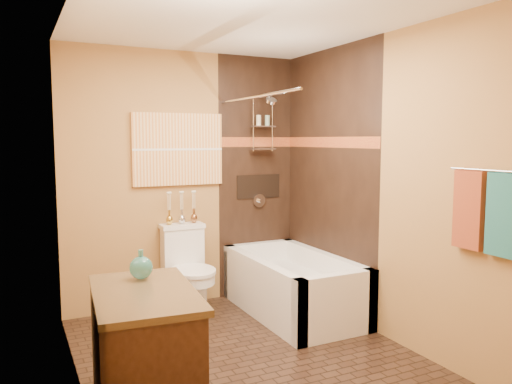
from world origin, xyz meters
TOP-DOWN VIEW (x-y plane):
  - floor at (0.00, 0.00)m, footprint 3.00×3.00m
  - wall_left at (-1.20, 0.00)m, footprint 0.02×3.00m
  - wall_right at (1.20, 0.00)m, footprint 0.02×3.00m
  - wall_back at (0.00, 1.50)m, footprint 2.40×0.02m
  - wall_front at (0.00, -1.50)m, footprint 2.40×0.02m
  - ceiling at (0.00, 0.00)m, footprint 3.00×3.00m
  - alcove_tile_back at (0.78, 1.49)m, footprint 0.85×0.01m
  - alcove_tile_right at (1.19, 0.75)m, footprint 0.01×1.50m
  - mosaic_band_back at (0.78, 1.48)m, footprint 0.85×0.01m
  - mosaic_band_right at (1.18, 0.75)m, footprint 0.01×1.50m
  - alcove_niche at (0.80, 1.48)m, footprint 0.50×0.01m
  - shower_fixtures at (0.80, 1.38)m, footprint 0.24×0.33m
  - curtain_rod at (0.40, 0.75)m, footprint 0.03×1.55m
  - towel_bar at (1.15, -1.05)m, footprint 0.02×0.55m
  - towel_teal at (1.16, -1.18)m, footprint 0.05×0.22m
  - towel_rust at (1.16, -0.92)m, footprint 0.05×0.22m
  - sunset_painting at (-0.08, 1.48)m, footprint 0.90×0.04m
  - vanity_mirror at (-1.19, -0.51)m, footprint 0.01×1.00m
  - bathtub at (0.80, 0.75)m, footprint 0.80×1.50m
  - toilet at (-0.08, 1.20)m, footprint 0.42×0.62m
  - vanity at (-0.92, -0.51)m, footprint 0.63×0.95m
  - teal_bottle at (-0.87, -0.28)m, footprint 0.17×0.17m
  - bud_vases at (-0.08, 1.39)m, footprint 0.31×0.07m

SIDE VIEW (x-z plane):
  - floor at x=0.00m, z-range 0.00..0.00m
  - bathtub at x=0.80m, z-range -0.05..0.50m
  - vanity at x=-0.92m, z-range 0.00..0.80m
  - toilet at x=-0.08m, z-range 0.00..0.83m
  - teal_bottle at x=-0.87m, z-range 0.78..1.00m
  - bud_vases at x=-0.08m, z-range 0.84..1.15m
  - alcove_niche at x=0.80m, z-range 1.02..1.27m
  - towel_teal at x=1.16m, z-range 0.92..1.44m
  - towel_rust at x=1.16m, z-range 0.92..1.44m
  - wall_left at x=-1.20m, z-range 0.00..2.50m
  - wall_right at x=1.20m, z-range 0.00..2.50m
  - wall_back at x=0.00m, z-range 0.00..2.50m
  - wall_front at x=0.00m, z-range 0.00..2.50m
  - alcove_tile_back at x=0.78m, z-range 0.00..2.50m
  - alcove_tile_right at x=1.19m, z-range 0.00..2.50m
  - towel_bar at x=1.15m, z-range 1.44..1.46m
  - vanity_mirror at x=-1.19m, z-range 1.05..1.95m
  - sunset_painting at x=-0.08m, z-range 1.20..1.90m
  - mosaic_band_back at x=0.78m, z-range 1.57..1.67m
  - mosaic_band_right at x=1.18m, z-range 1.57..1.67m
  - shower_fixtures at x=0.80m, z-range 1.08..2.25m
  - curtain_rod at x=0.40m, z-range 2.01..2.03m
  - ceiling at x=0.00m, z-range 2.50..2.50m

